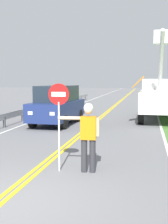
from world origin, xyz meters
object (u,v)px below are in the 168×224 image
object	(u,v)px
flagger_worker	(88,133)
stop_sign_paddle	(59,107)
utility_bucket_truck	(160,96)
oncoming_suv_nearest	(57,105)

from	to	relation	value
flagger_worker	stop_sign_paddle	size ratio (longest dim) A/B	0.78
utility_bucket_truck	flagger_worker	bearing A→B (deg)	-101.25
stop_sign_paddle	oncoming_suv_nearest	world-z (taller)	stop_sign_paddle
stop_sign_paddle	oncoming_suv_nearest	distance (m)	8.37
stop_sign_paddle	utility_bucket_truck	size ratio (longest dim) A/B	0.34
stop_sign_paddle	utility_bucket_truck	xyz separation A→B (m)	(3.05, 11.52, -0.30)
utility_bucket_truck	oncoming_suv_nearest	xyz separation A→B (m)	(-5.51, -3.55, -0.35)
flagger_worker	oncoming_suv_nearest	bearing A→B (deg)	112.22
stop_sign_paddle	flagger_worker	bearing A→B (deg)	4.41
utility_bucket_truck	oncoming_suv_nearest	distance (m)	6.56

